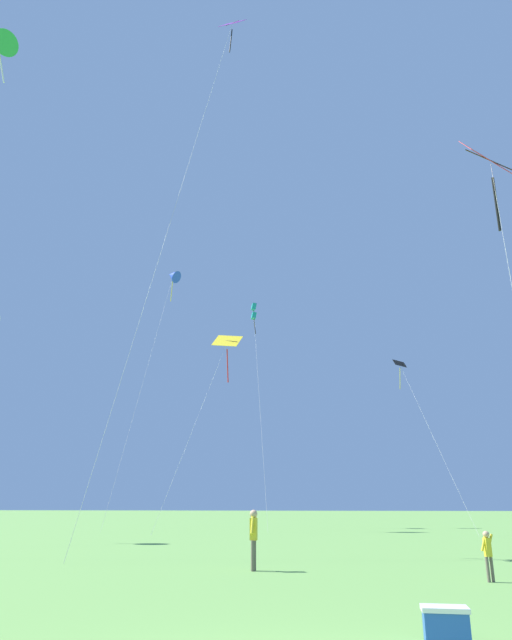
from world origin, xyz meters
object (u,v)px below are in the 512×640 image
at_px(kite_purple_streamer, 227,43).
at_px(person_child_small, 488,551).
at_px(kite_green_small, 1,45).
at_px(person_far_back, 254,534).
at_px(kite_teal_box, 254,313).
at_px(kite_black_large, 403,374).
at_px(picnic_cooler, 446,624).
at_px(kite_yellow_diamond, 226,350).
at_px(kite_blue_delta, 173,276).
at_px(kite_red_high, 492,174).

relative_size(kite_purple_streamer, person_child_small, 26.98).
xyz_separation_m(kite_green_small, person_far_back, (15.29, -5.83, -24.88)).
bearing_deg(kite_teal_box, kite_purple_streamer, -83.34).
relative_size(kite_black_large, picnic_cooler, 20.76).
relative_size(kite_yellow_diamond, kite_blue_delta, 0.62).
xyz_separation_m(kite_black_large, kite_red_high, (1.93, -24.08, 2.22)).
height_order(kite_black_large, kite_green_small, kite_green_small).
bearing_deg(kite_teal_box, kite_green_small, -108.00).
xyz_separation_m(person_far_back, picnic_cooler, (4.04, -8.06, -0.73)).
bearing_deg(kite_black_large, picnic_cooler, -93.92).
relative_size(person_far_back, picnic_cooler, 2.64).
xyz_separation_m(kite_black_large, person_child_small, (-0.58, -28.60, -10.49)).
distance_m(kite_yellow_diamond, kite_blue_delta, 14.32).
bearing_deg(picnic_cooler, kite_teal_box, 103.85).
relative_size(kite_teal_box, kite_green_small, 0.74).
distance_m(kite_purple_streamer, picnic_cooler, 33.58).
relative_size(kite_green_small, kite_blue_delta, 1.12).
relative_size(kite_black_large, kite_green_small, 0.47).
xyz_separation_m(kite_purple_streamer, person_child_small, (9.34, -11.17, -27.00)).
distance_m(kite_black_large, person_far_back, 29.77).
height_order(kite_yellow_diamond, kite_purple_streamer, kite_purple_streamer).
relative_size(kite_yellow_diamond, person_far_back, 9.27).
distance_m(kite_red_high, picnic_cooler, 17.81).
relative_size(kite_teal_box, kite_black_large, 1.60).
bearing_deg(kite_purple_streamer, kite_teal_box, 96.66).
relative_size(kite_green_small, kite_purple_streamer, 0.88).
bearing_deg(person_far_back, person_child_small, -13.37).
relative_size(kite_yellow_diamond, kite_red_high, 0.98).
relative_size(kite_black_large, kite_red_high, 0.83).
height_order(kite_teal_box, picnic_cooler, kite_teal_box).
bearing_deg(kite_red_high, kite_black_large, 94.58).
bearing_deg(person_far_back, kite_yellow_diamond, 105.14).
xyz_separation_m(kite_red_high, person_far_back, (-8.38, -3.12, -12.44)).
bearing_deg(person_child_small, kite_red_high, 60.99).
height_order(person_child_small, picnic_cooler, person_child_small).
relative_size(kite_purple_streamer, kite_blue_delta, 1.27).
bearing_deg(kite_teal_box, kite_yellow_diamond, -94.47).
height_order(kite_teal_box, kite_black_large, kite_teal_box).
height_order(kite_teal_box, kite_blue_delta, kite_blue_delta).
relative_size(kite_teal_box, person_child_small, 17.74).
distance_m(kite_green_small, kite_blue_delta, 27.34).
xyz_separation_m(kite_teal_box, kite_purple_streamer, (2.79, -23.88, 8.72)).
distance_m(kite_blue_delta, person_child_small, 45.63).
bearing_deg(kite_teal_box, picnic_cooler, -76.15).
height_order(kite_teal_box, kite_green_small, kite_green_small).
bearing_deg(kite_teal_box, person_child_small, -70.92).
bearing_deg(kite_yellow_diamond, kite_blue_delta, 133.96).
distance_m(kite_green_small, person_far_back, 29.78).
bearing_deg(picnic_cooler, kite_yellow_diamond, 108.07).
xyz_separation_m(kite_green_small, kite_yellow_diamond, (8.40, 19.62, -12.60)).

